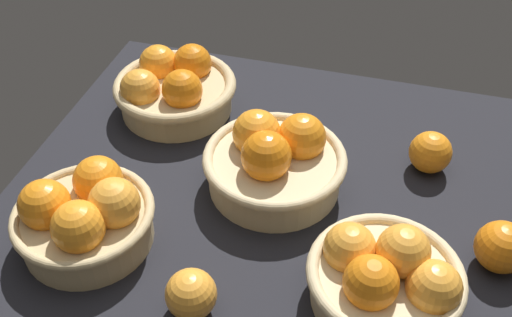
{
  "coord_description": "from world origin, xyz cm",
  "views": [
    {
      "loc": [
        -17.07,
        69.69,
        72.82
      ],
      "look_at": [
        2.71,
        -1.15,
        7.0
      ],
      "focal_mm": 42.0,
      "sensor_mm": 36.0,
      "label": 1
    }
  ],
  "objects_px": {
    "loose_orange_side_gap": "(430,152)",
    "loose_orange_back_gap": "(191,294)",
    "basket_near_right": "(173,88)",
    "basket_far_right": "(85,216)",
    "loose_orange_front_gap": "(502,247)",
    "basket_far_left": "(386,277)",
    "basket_center": "(274,161)"
  },
  "relations": [
    {
      "from": "basket_far_left",
      "to": "loose_orange_back_gap",
      "type": "relative_size",
      "value": 3.05
    },
    {
      "from": "basket_far_left",
      "to": "loose_orange_back_gap",
      "type": "distance_m",
      "value": 0.26
    },
    {
      "from": "basket_far_left",
      "to": "loose_orange_side_gap",
      "type": "bearing_deg",
      "value": -98.69
    },
    {
      "from": "loose_orange_side_gap",
      "to": "basket_far_right",
      "type": "bearing_deg",
      "value": 31.83
    },
    {
      "from": "basket_near_right",
      "to": "loose_orange_back_gap",
      "type": "bearing_deg",
      "value": 114.24
    },
    {
      "from": "basket_far_right",
      "to": "basket_far_left",
      "type": "bearing_deg",
      "value": -178.59
    },
    {
      "from": "basket_near_right",
      "to": "loose_orange_front_gap",
      "type": "distance_m",
      "value": 0.63
    },
    {
      "from": "basket_far_right",
      "to": "loose_orange_back_gap",
      "type": "relative_size",
      "value": 2.99
    },
    {
      "from": "basket_center",
      "to": "loose_orange_back_gap",
      "type": "bearing_deg",
      "value": 80.47
    },
    {
      "from": "loose_orange_back_gap",
      "to": "loose_orange_side_gap",
      "type": "height_order",
      "value": "loose_orange_side_gap"
    },
    {
      "from": "loose_orange_side_gap",
      "to": "loose_orange_back_gap",
      "type": "bearing_deg",
      "value": 52.51
    },
    {
      "from": "basket_far_right",
      "to": "basket_near_right",
      "type": "bearing_deg",
      "value": -90.43
    },
    {
      "from": "basket_far_left",
      "to": "loose_orange_front_gap",
      "type": "bearing_deg",
      "value": -145.91
    },
    {
      "from": "basket_far_right",
      "to": "basket_far_left",
      "type": "height_order",
      "value": "same"
    },
    {
      "from": "basket_far_left",
      "to": "loose_orange_back_gap",
      "type": "xyz_separation_m",
      "value": [
        0.24,
        0.09,
        -0.01
      ]
    },
    {
      "from": "basket_far_right",
      "to": "loose_orange_back_gap",
      "type": "distance_m",
      "value": 0.21
    },
    {
      "from": "basket_center",
      "to": "loose_orange_side_gap",
      "type": "xyz_separation_m",
      "value": [
        -0.24,
        -0.11,
        -0.01
      ]
    },
    {
      "from": "basket_far_left",
      "to": "basket_center",
      "type": "relative_size",
      "value": 0.92
    },
    {
      "from": "basket_far_right",
      "to": "basket_near_right",
      "type": "height_order",
      "value": "basket_far_right"
    },
    {
      "from": "basket_center",
      "to": "loose_orange_side_gap",
      "type": "relative_size",
      "value": 3.26
    },
    {
      "from": "loose_orange_front_gap",
      "to": "loose_orange_side_gap",
      "type": "height_order",
      "value": "loose_orange_front_gap"
    },
    {
      "from": "basket_near_right",
      "to": "loose_orange_back_gap",
      "type": "distance_m",
      "value": 0.46
    },
    {
      "from": "loose_orange_side_gap",
      "to": "basket_far_left",
      "type": "bearing_deg",
      "value": 81.31
    },
    {
      "from": "basket_far_right",
      "to": "basket_far_left",
      "type": "xyz_separation_m",
      "value": [
        -0.44,
        -0.01,
        -0.0
      ]
    },
    {
      "from": "basket_far_left",
      "to": "loose_orange_front_gap",
      "type": "xyz_separation_m",
      "value": [
        -0.15,
        -0.1,
        -0.01
      ]
    },
    {
      "from": "basket_center",
      "to": "basket_far_right",
      "type": "bearing_deg",
      "value": 38.85
    },
    {
      "from": "basket_far_right",
      "to": "loose_orange_front_gap",
      "type": "bearing_deg",
      "value": -169.03
    },
    {
      "from": "loose_orange_back_gap",
      "to": "loose_orange_front_gap",
      "type": "bearing_deg",
      "value": -154.22
    },
    {
      "from": "basket_far_left",
      "to": "basket_center",
      "type": "height_order",
      "value": "basket_center"
    },
    {
      "from": "basket_center",
      "to": "loose_orange_side_gap",
      "type": "bearing_deg",
      "value": -156.24
    },
    {
      "from": "loose_orange_front_gap",
      "to": "basket_far_left",
      "type": "bearing_deg",
      "value": 34.09
    },
    {
      "from": "basket_center",
      "to": "loose_orange_back_gap",
      "type": "relative_size",
      "value": 3.34
    }
  ]
}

